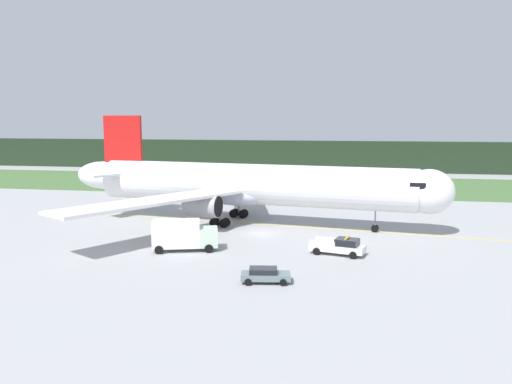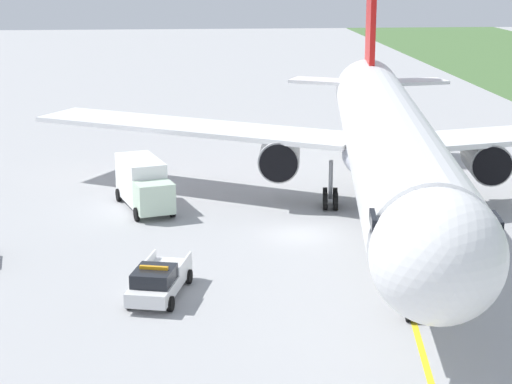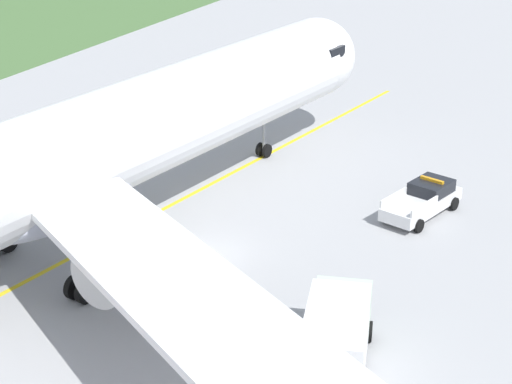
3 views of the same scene
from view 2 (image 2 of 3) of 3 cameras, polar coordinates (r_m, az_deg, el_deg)
name	(u,v)px [view 2 (image 2 of 3)]	position (r m, az deg, el deg)	size (l,w,h in m)	color
ground	(301,234)	(55.39, 2.88, -2.69)	(320.00, 320.00, 0.00)	#A1A2A3
taxiway_centerline_main	(385,221)	(58.52, 8.26, -1.86)	(68.87, 0.30, 0.01)	yellow
airliner	(387,141)	(57.81, 8.41, 3.27)	(53.16, 50.95, 14.52)	white
ops_pickup_truck	(159,280)	(45.27, -6.25, -5.64)	(5.98, 3.36, 1.94)	silver
catering_truck	(144,183)	(60.85, -7.21, 0.56)	(7.30, 4.34, 3.50)	beige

